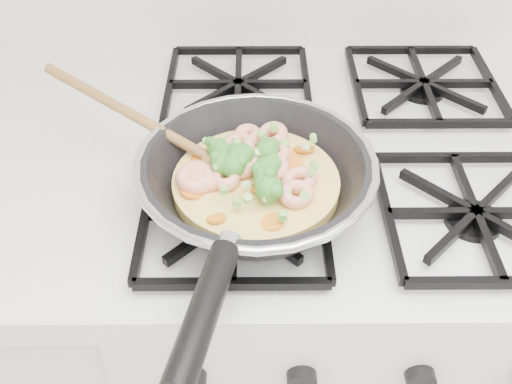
{
  "coord_description": "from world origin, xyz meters",
  "views": [
    {
      "loc": [
        -0.13,
        1.02,
        1.43
      ],
      "look_at": [
        -0.12,
        1.58,
        0.93
      ],
      "focal_mm": 41.66,
      "sensor_mm": 36.0,
      "label": 1
    }
  ],
  "objects": [
    {
      "name": "stove",
      "position": [
        0.0,
        1.7,
        0.46
      ],
      "size": [
        0.6,
        0.6,
        0.92
      ],
      "color": "white",
      "rests_on": "ground"
    },
    {
      "name": "skillet",
      "position": [
        -0.13,
        1.58,
        0.96
      ],
      "size": [
        0.43,
        0.47,
        0.1
      ],
      "rotation": [
        0.0,
        0.0,
        -0.43
      ],
      "color": "black",
      "rests_on": "stove"
    }
  ]
}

